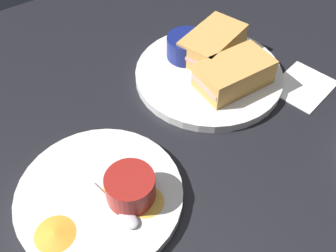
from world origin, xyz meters
The scene contains 11 objects.
ground_plane centered at (0.00, 0.00, -1.50)cm, with size 110.00×110.00×3.00cm, color black.
plate_sandwich_main centered at (-6.70, -10.66, 0.80)cm, with size 27.39×27.39×1.60cm, color silver.
sandwich_half_near centered at (-8.18, -5.67, 4.00)cm, with size 13.44×7.94×4.80cm.
sandwich_half_far centered at (-10.29, -14.43, 4.00)cm, with size 14.79×11.34×4.80cm.
ramekin_dark_sauce centered at (-5.90, -16.77, 3.88)cm, with size 7.54×7.54×4.27cm.
spoon_by_dark_ramekin centered at (-6.22, -10.95, 1.96)cm, with size 2.37×9.92×0.80cm.
plate_chips_companion centered at (22.36, 1.16, 0.80)cm, with size 24.05×24.05×1.60cm, color silver.
ramekin_light_gravy centered at (18.76, 4.17, 3.88)cm, with size 6.98×6.98×4.27cm.
spoon_by_gravy_ramekin centered at (21.35, 6.11, 1.96)cm, with size 3.45×9.95×0.80cm.
plantain_chip_scatter centered at (22.90, 4.06, 1.90)cm, with size 18.67×9.65×0.60cm.
paper_napkin_folded centered at (-19.74, 1.03, 0.20)cm, with size 11.00×9.00×0.40cm, color white.
Camera 1 is at (30.84, 31.26, 50.02)cm, focal length 42.12 mm.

